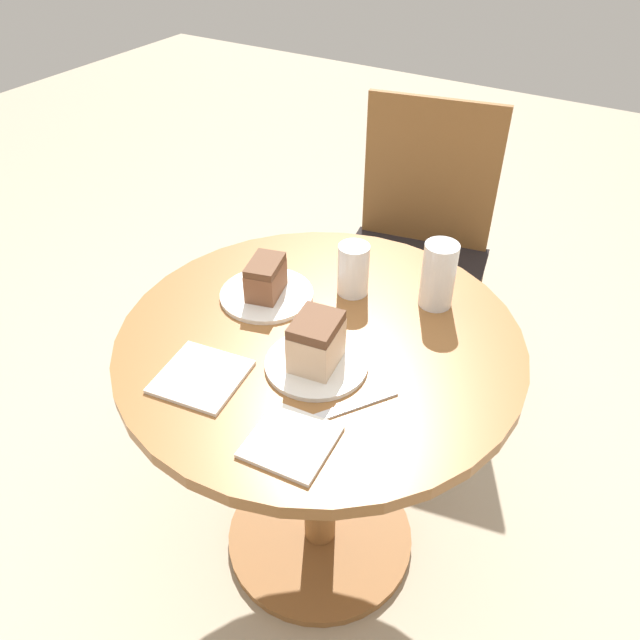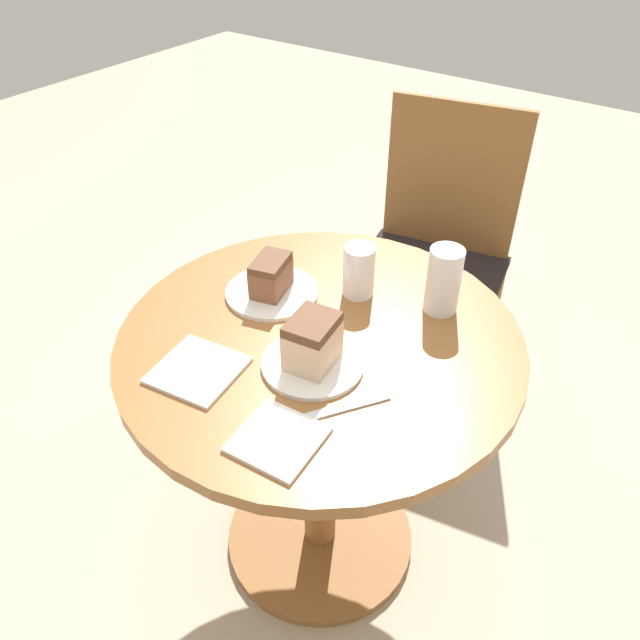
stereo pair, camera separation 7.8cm
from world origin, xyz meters
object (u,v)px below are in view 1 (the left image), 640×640
at_px(plate_far, 267,294).
at_px(glass_water, 353,272).
at_px(plate_near, 316,364).
at_px(cake_slice_near, 316,342).
at_px(glass_lemonade, 438,279).
at_px(chair, 416,244).
at_px(cake_slice_far, 266,277).

xyz_separation_m(plate_far, glass_water, (0.16, 0.12, 0.05)).
xyz_separation_m(plate_near, cake_slice_near, (0.00, 0.00, 0.06)).
bearing_deg(plate_far, glass_lemonade, 27.17).
relative_size(chair, plate_near, 4.59).
bearing_deg(plate_far, chair, 86.99).
distance_m(plate_near, plate_far, 0.26).
height_order(plate_far, cake_slice_far, cake_slice_far).
bearing_deg(glass_lemonade, glass_water, -162.69).
bearing_deg(glass_water, cake_slice_near, -76.80).
height_order(cake_slice_near, glass_water, glass_water).
bearing_deg(plate_near, glass_lemonade, 69.28).
xyz_separation_m(chair, glass_water, (0.11, -0.66, 0.31)).
distance_m(plate_near, glass_water, 0.27).
height_order(plate_near, cake_slice_far, cake_slice_far).
bearing_deg(cake_slice_far, glass_water, 36.57).
bearing_deg(chair, glass_lemonade, -75.70).
xyz_separation_m(plate_near, glass_water, (-0.06, 0.25, 0.05)).
relative_size(chair, cake_slice_near, 8.16).
bearing_deg(plate_near, chair, 100.75).
distance_m(plate_near, cake_slice_far, 0.26).
relative_size(cake_slice_far, glass_lemonade, 0.76).
bearing_deg(plate_near, cake_slice_near, 0.00).
xyz_separation_m(cake_slice_near, glass_lemonade, (0.12, 0.31, 0.00)).
bearing_deg(chair, glass_water, -91.47).
bearing_deg(cake_slice_far, plate_near, -32.80).
xyz_separation_m(chair, plate_far, (-0.04, -0.78, 0.26)).
xyz_separation_m(cake_slice_far, glass_lemonade, (0.33, 0.17, 0.01)).
height_order(plate_near, plate_far, same).
xyz_separation_m(plate_far, glass_lemonade, (0.33, 0.17, 0.06)).
xyz_separation_m(chair, cake_slice_near, (0.17, -0.92, 0.32)).
distance_m(cake_slice_far, glass_lemonade, 0.37).
distance_m(plate_far, cake_slice_far, 0.05).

